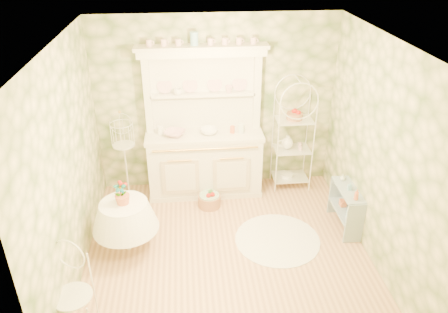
{
  "coord_description": "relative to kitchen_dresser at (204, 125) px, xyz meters",
  "views": [
    {
      "loc": [
        -0.46,
        -4.38,
        3.76
      ],
      "look_at": [
        0.0,
        0.5,
        1.15
      ],
      "focal_mm": 35.0,
      "sensor_mm": 36.0,
      "label": 1
    }
  ],
  "objects": [
    {
      "name": "floor_basket",
      "position": [
        0.04,
        -0.43,
        -1.02
      ],
      "size": [
        0.41,
        0.41,
        0.24
      ],
      "primitive_type": "cylinder",
      "rotation": [
        0.0,
        0.0,
        0.09
      ],
      "color": "#AD7956",
      "rests_on": "floor"
    },
    {
      "name": "wall_back",
      "position": [
        0.2,
        0.28,
        0.21
      ],
      "size": [
        3.6,
        3.6,
        0.0
      ],
      "primitive_type": "plane",
      "color": "beige",
      "rests_on": "floor"
    },
    {
      "name": "potted_geranium",
      "position": [
        -1.09,
        -1.32,
        -0.3
      ],
      "size": [
        0.18,
        0.14,
        0.3
      ],
      "primitive_type": "imported",
      "rotation": [
        0.0,
        0.0,
        0.19
      ],
      "color": "#3F7238",
      "rests_on": "round_table"
    },
    {
      "name": "wall_right",
      "position": [
        2.0,
        -1.52,
        0.21
      ],
      "size": [
        3.6,
        3.6,
        0.0
      ],
      "primitive_type": "plane",
      "color": "beige",
      "rests_on": "floor"
    },
    {
      "name": "cup_right",
      "position": [
        0.39,
        0.16,
        0.47
      ],
      "size": [
        0.13,
        0.13,
        0.1
      ],
      "primitive_type": "imported",
      "rotation": [
        0.0,
        0.0,
        -0.14
      ],
      "color": "white",
      "rests_on": "kitchen_dresser"
    },
    {
      "name": "wall_front",
      "position": [
        0.2,
        -3.32,
        0.21
      ],
      "size": [
        3.6,
        3.6,
        0.0
      ],
      "primitive_type": "plane",
      "color": "beige",
      "rests_on": "floor"
    },
    {
      "name": "cafe_chair",
      "position": [
        -1.48,
        -2.55,
        -0.68
      ],
      "size": [
        0.56,
        0.56,
        0.93
      ],
      "primitive_type": "cube",
      "rotation": [
        0.0,
        0.0,
        -0.42
      ],
      "color": "white",
      "rests_on": "floor"
    },
    {
      "name": "lace_rug",
      "position": [
        0.9,
        -1.32,
        -1.14
      ],
      "size": [
        1.34,
        1.34,
        0.01
      ],
      "primitive_type": "cylinder",
      "rotation": [
        0.0,
        0.0,
        -0.19
      ],
      "color": "white",
      "rests_on": "floor"
    },
    {
      "name": "cup_left",
      "position": [
        -0.36,
        0.14,
        0.47
      ],
      "size": [
        0.14,
        0.14,
        0.09
      ],
      "primitive_type": "imported",
      "rotation": [
        0.0,
        0.0,
        -0.25
      ],
      "color": "white",
      "rests_on": "kitchen_dresser"
    },
    {
      "name": "bowl_white",
      "position": [
        0.08,
        -0.01,
        -0.13
      ],
      "size": [
        0.33,
        0.33,
        0.08
      ],
      "primitive_type": "imported",
      "rotation": [
        0.0,
        0.0,
        -0.34
      ],
      "color": "white",
      "rests_on": "kitchen_dresser"
    },
    {
      "name": "round_table",
      "position": [
        -1.08,
        -1.31,
        -0.75
      ],
      "size": [
        0.9,
        0.9,
        0.78
      ],
      "primitive_type": "cylinder",
      "rotation": [
        0.0,
        0.0,
        0.31
      ],
      "color": "white",
      "rests_on": "floor"
    },
    {
      "name": "bottle_blue",
      "position": [
        1.88,
        -1.12,
        -0.49
      ],
      "size": [
        0.05,
        0.05,
        0.11
      ],
      "primitive_type": "imported",
      "rotation": [
        0.0,
        0.0,
        -0.06
      ],
      "color": "#7BB2CB",
      "rests_on": "side_shelf"
    },
    {
      "name": "ceiling",
      "position": [
        0.2,
        -1.52,
        1.56
      ],
      "size": [
        3.6,
        3.6,
        0.0
      ],
      "primitive_type": "plane",
      "color": "white",
      "rests_on": "floor"
    },
    {
      "name": "bottle_glass",
      "position": [
        1.87,
        -0.88,
        -0.5
      ],
      "size": [
        0.1,
        0.1,
        0.1
      ],
      "primitive_type": "imported",
      "rotation": [
        0.0,
        0.0,
        -0.36
      ],
      "color": "silver",
      "rests_on": "side_shelf"
    },
    {
      "name": "bowl_floral",
      "position": [
        -0.43,
        -0.03,
        -0.13
      ],
      "size": [
        0.39,
        0.39,
        0.07
      ],
      "primitive_type": "imported",
      "rotation": [
        0.0,
        0.0,
        -0.39
      ],
      "color": "white",
      "rests_on": "kitchen_dresser"
    },
    {
      "name": "wall_left",
      "position": [
        -1.6,
        -1.52,
        0.21
      ],
      "size": [
        3.6,
        3.6,
        0.0
      ],
      "primitive_type": "plane",
      "color": "beige",
      "rests_on": "floor"
    },
    {
      "name": "floor",
      "position": [
        0.2,
        -1.52,
        -1.15
      ],
      "size": [
        3.6,
        3.6,
        0.0
      ],
      "primitive_type": "plane",
      "color": "tan",
      "rests_on": "ground"
    },
    {
      "name": "kitchen_dresser",
      "position": [
        0.0,
        0.0,
        0.0
      ],
      "size": [
        1.87,
        0.61,
        2.29
      ],
      "primitive_type": "cube",
      "color": "white",
      "rests_on": "floor"
    },
    {
      "name": "side_shelf",
      "position": [
        1.88,
        -1.11,
        -0.87
      ],
      "size": [
        0.31,
        0.67,
        0.55
      ],
      "primitive_type": "cube",
      "rotation": [
        0.0,
        0.0,
        0.11
      ],
      "color": "#92A7B8",
      "rests_on": "floor"
    },
    {
      "name": "bakers_rack",
      "position": [
        1.37,
        0.06,
        -0.24
      ],
      "size": [
        0.57,
        0.4,
        1.81
      ],
      "primitive_type": "cube",
      "rotation": [
        0.0,
        0.0,
        -0.0
      ],
      "color": "white",
      "rests_on": "floor"
    },
    {
      "name": "birdcage_stand",
      "position": [
        -1.19,
        -0.08,
        -0.43
      ],
      "size": [
        0.34,
        0.34,
        1.43
      ],
      "primitive_type": "cube",
      "rotation": [
        0.0,
        0.0,
        -0.01
      ],
      "color": "white",
      "rests_on": "floor"
    },
    {
      "name": "bottle_amber",
      "position": [
        1.88,
        -1.36,
        -0.46
      ],
      "size": [
        0.07,
        0.07,
        0.16
      ],
      "primitive_type": "imported",
      "rotation": [
        0.0,
        0.0,
        0.09
      ],
      "color": "#CF673A",
      "rests_on": "side_shelf"
    }
  ]
}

